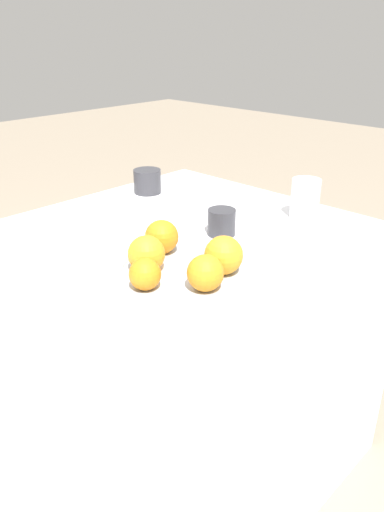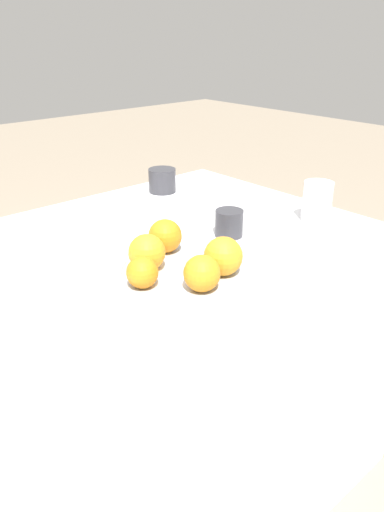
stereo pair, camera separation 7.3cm
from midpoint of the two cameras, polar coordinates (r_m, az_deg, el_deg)
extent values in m
plane|color=gray|center=(1.58, -8.76, -26.90)|extent=(12.00, 12.00, 0.00)
cube|color=white|center=(1.31, -9.88, -16.60)|extent=(1.53, 0.85, 0.76)
cylinder|color=#B2BCC6|center=(1.04, 2.00, -2.11)|extent=(0.32, 0.32, 0.02)
torus|color=#B2BCC6|center=(1.04, 2.01, -1.70)|extent=(0.32, 0.32, 0.01)
sphere|color=orange|center=(1.01, 5.65, -0.05)|extent=(0.08, 0.08, 0.08)
sphere|color=orange|center=(1.03, -3.17, 0.38)|extent=(0.08, 0.08, 0.08)
sphere|color=orange|center=(1.11, -1.22, 2.29)|extent=(0.08, 0.08, 0.08)
sphere|color=orange|center=(0.96, -3.55, -1.93)|extent=(0.06, 0.06, 0.06)
sphere|color=orange|center=(0.95, 3.34, -2.03)|extent=(0.07, 0.07, 0.07)
cylinder|color=silver|center=(1.38, 15.61, 5.96)|extent=(0.08, 0.08, 0.11)
cylinder|color=#333338|center=(1.58, -2.09, 8.61)|extent=(0.09, 0.09, 0.07)
cylinder|color=#333338|center=(1.25, 5.93, 3.74)|extent=(0.07, 0.07, 0.07)
camera|label=1|loc=(0.04, -87.96, 0.95)|focal=35.00mm
camera|label=2|loc=(0.04, 92.04, -0.95)|focal=35.00mm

